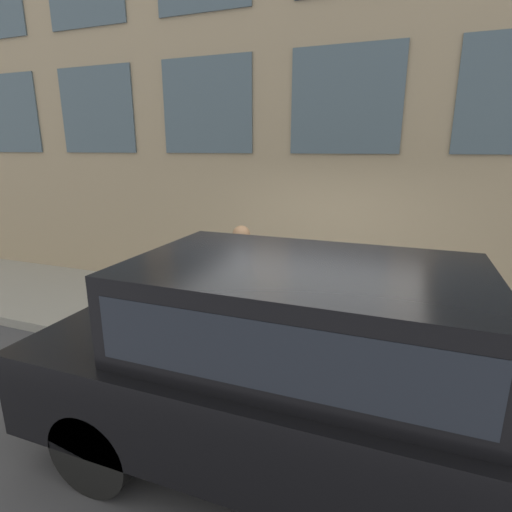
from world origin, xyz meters
name	(u,v)px	position (x,y,z in m)	size (l,w,h in m)	color
ground_plane	(297,388)	(0.00, 0.00, 0.00)	(80.00, 80.00, 0.00)	#47474C
sidewalk	(319,337)	(1.22, 0.00, 0.07)	(2.43, 60.00, 0.15)	#9E9B93
building_facade	(350,43)	(2.58, 0.00, 4.16)	(0.33, 40.00, 8.32)	tan
fire_hydrant	(272,329)	(0.38, 0.44, 0.50)	(0.32, 0.44, 0.69)	gray
person	(242,268)	(0.97, 1.09, 1.06)	(0.37, 0.24, 1.52)	#232328
parked_truck_black_near	(294,355)	(-1.10, -0.24, 1.04)	(1.89, 4.34, 1.83)	black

